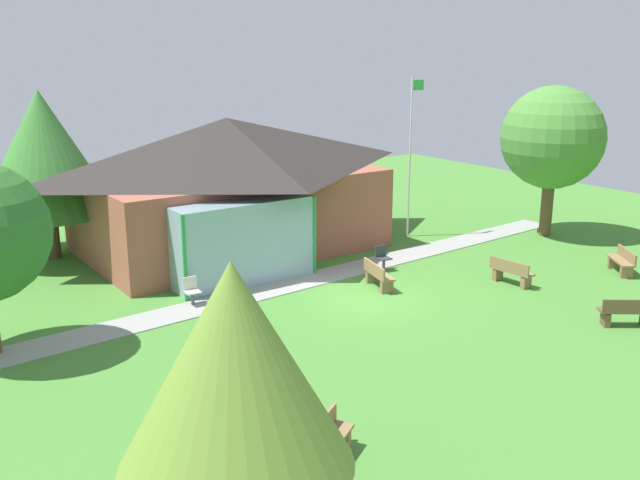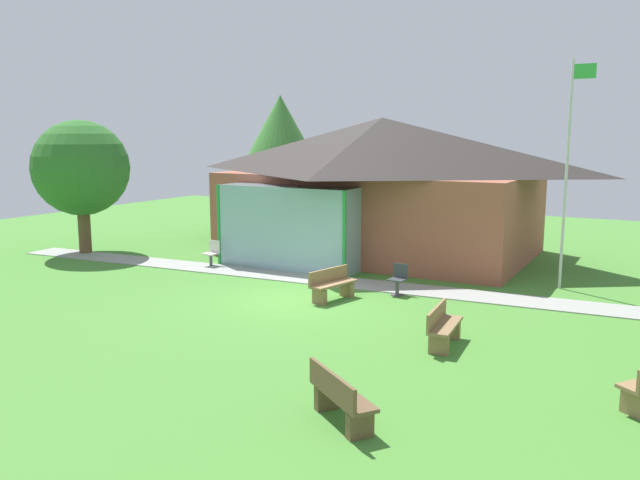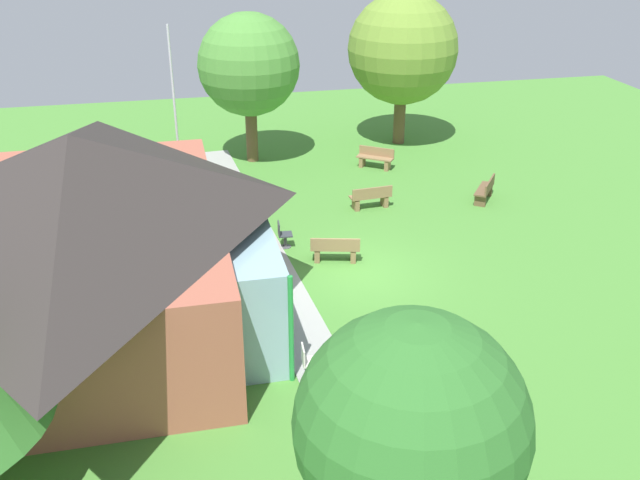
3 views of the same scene
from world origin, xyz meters
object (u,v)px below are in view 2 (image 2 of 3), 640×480
(patio_chair_lawn_spare, at_px, (398,280))
(tree_behind_pavilion_left, at_px, (281,146))
(bench_mid_right, at_px, (443,327))
(bench_front_right, at_px, (340,398))
(pavilion, at_px, (378,184))
(patio_chair_west, at_px, (212,254))
(flagpole, at_px, (568,166))
(bench_rear_near_path, at_px, (332,285))
(tree_west_hedge, at_px, (81,168))

(patio_chair_lawn_spare, distance_m, tree_behind_pavilion_left, 12.63)
(bench_mid_right, bearing_deg, bench_front_right, -8.13)
(pavilion, xyz_separation_m, patio_chair_west, (-3.91, -4.86, -2.17))
(bench_mid_right, distance_m, bench_front_right, 4.30)
(bench_front_right, relative_size, patio_chair_west, 1.71)
(flagpole, height_order, bench_rear_near_path, flagpole)
(bench_rear_near_path, xyz_separation_m, patio_chair_west, (-5.61, 1.98, 0.01))
(bench_front_right, bearing_deg, patio_chair_lawn_spare, 141.74)
(pavilion, height_order, bench_front_right, pavilion)
(bench_rear_near_path, relative_size, tree_behind_pavilion_left, 0.26)
(bench_front_right, height_order, patio_chair_lawn_spare, patio_chair_lawn_spare)
(pavilion, xyz_separation_m, bench_rear_near_path, (1.70, -6.84, -2.19))
(bench_mid_right, height_order, patio_chair_lawn_spare, patio_chair_lawn_spare)
(patio_chair_lawn_spare, bearing_deg, bench_mid_right, 128.70)
(flagpole, distance_m, tree_behind_pavilion_left, 13.83)
(pavilion, xyz_separation_m, bench_front_right, (5.26, -13.36, -2.19))
(tree_behind_pavilion_left, bearing_deg, patio_chair_west, -75.04)
(bench_front_right, bearing_deg, tree_west_hedge, -172.71)
(flagpole, relative_size, bench_front_right, 4.37)
(tree_west_hedge, bearing_deg, tree_behind_pavilion_left, 65.16)
(flagpole, bearing_deg, pavilion, 159.95)
(bench_front_right, bearing_deg, patio_chair_west, 173.21)
(bench_mid_right, bearing_deg, pavilion, -153.87)
(bench_rear_near_path, bearing_deg, flagpole, 143.99)
(patio_chair_west, bearing_deg, bench_rear_near_path, 164.40)
(patio_chair_west, xyz_separation_m, tree_west_hedge, (-5.68, -0.35, 2.74))
(patio_chair_lawn_spare, bearing_deg, flagpole, -137.76)
(bench_rear_near_path, xyz_separation_m, bench_front_right, (3.56, -6.52, 0.00))
(bench_rear_near_path, bearing_deg, patio_chair_west, -95.41)
(flagpole, distance_m, patio_chair_west, 11.47)
(tree_west_hedge, distance_m, tree_behind_pavilion_left, 8.75)
(tree_west_hedge, relative_size, tree_behind_pavilion_left, 0.81)
(patio_chair_west, bearing_deg, tree_west_hedge, 7.38)
(pavilion, height_order, bench_rear_near_path, pavilion)
(bench_mid_right, xyz_separation_m, patio_chair_west, (-9.40, 4.21, 0.01))
(bench_mid_right, distance_m, tree_west_hedge, 15.82)
(bench_mid_right, bearing_deg, tree_behind_pavilion_left, -140.93)
(patio_chair_lawn_spare, bearing_deg, tree_behind_pavilion_left, -37.84)
(pavilion, height_order, flagpole, flagpole)
(bench_front_right, distance_m, tree_west_hedge, 17.17)
(tree_west_hedge, bearing_deg, pavilion, 28.49)
(patio_chair_lawn_spare, xyz_separation_m, tree_west_hedge, (-12.64, 0.26, 2.74))
(bench_front_right, distance_m, tree_behind_pavilion_left, 19.89)
(bench_mid_right, bearing_deg, flagpole, 163.06)
(pavilion, bearing_deg, tree_west_hedge, -151.51)
(tree_behind_pavilion_left, bearing_deg, bench_rear_near_path, -51.36)
(pavilion, distance_m, patio_chair_west, 6.61)
(bench_mid_right, distance_m, bench_rear_near_path, 4.40)
(bench_rear_near_path, bearing_deg, tree_behind_pavilion_left, -127.31)
(bench_front_right, height_order, tree_behind_pavilion_left, tree_behind_pavilion_left)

